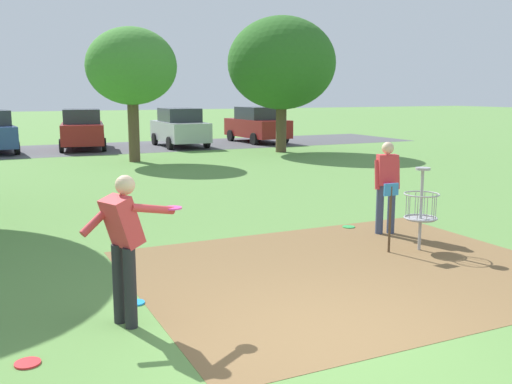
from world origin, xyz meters
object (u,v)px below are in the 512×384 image
player_foreground_watching (124,240)px  frisbee_by_tee (28,363)px  disc_golf_basket (418,206)px  frisbee_mid_grass (136,303)px  parked_car_rightmost (257,125)px  tree_near_right (282,63)px  player_throwing (387,182)px  parked_car_center_right (180,127)px  frisbee_far_right (349,227)px  parked_car_center_left (82,129)px  tree_mid_right (131,67)px

player_foreground_watching → frisbee_by_tee: 1.57m
disc_golf_basket → player_foreground_watching: (-5.06, -1.04, 0.23)m
frisbee_by_tee → frisbee_mid_grass: size_ratio=1.11×
parked_car_rightmost → tree_near_right: bearing=-103.6°
player_throwing → frisbee_mid_grass: 5.40m
player_throwing → parked_car_center_right: bearing=83.8°
disc_golf_basket → parked_car_rightmost: 21.18m
frisbee_far_right → player_throwing: bearing=-65.4°
parked_car_center_right → player_throwing: bearing=-96.2°
parked_car_center_right → tree_near_right: bearing=-53.4°
parked_car_center_left → tree_near_right: bearing=-33.2°
player_foreground_watching → tree_mid_right: 16.09m
parked_car_center_left → player_foreground_watching: bearing=-97.7°
disc_golf_basket → player_throwing: (0.25, 1.15, 0.21)m
parked_car_center_right → parked_car_rightmost: 4.46m
parked_car_center_left → parked_car_rightmost: same height
frisbee_by_tee → parked_car_rightmost: parked_car_rightmost is taller
player_foreground_watching → tree_near_right: bearing=57.0°
disc_golf_basket → parked_car_center_left: 20.30m
tree_near_right → parked_car_center_left: size_ratio=1.31×
player_foreground_watching → parked_car_rightmost: bearing=61.0°
player_foreground_watching → frisbee_far_right: 5.86m
disc_golf_basket → frisbee_by_tee: disc_golf_basket is taller
disc_golf_basket → parked_car_rightmost: size_ratio=0.32×
frisbee_by_tee → tree_mid_right: tree_mid_right is taller
parked_car_rightmost → parked_car_center_right: bearing=-172.3°
disc_golf_basket → parked_car_center_left: bearing=96.2°
frisbee_by_tee → player_throwing: bearing=23.2°
parked_car_center_left → parked_car_rightmost: 8.87m
player_foreground_watching → parked_car_center_right: bearing=70.4°
frisbee_far_right → parked_car_center_left: parked_car_center_left is taller
player_foreground_watching → tree_mid_right: size_ratio=0.34×
player_throwing → tree_near_right: 15.21m
frisbee_mid_grass → parked_car_rightmost: size_ratio=0.05×
frisbee_mid_grass → parked_car_center_right: 21.17m
frisbee_far_right → frisbee_mid_grass: bearing=-154.3°
player_foreground_watching → tree_mid_right: (3.85, 15.42, 2.53)m
frisbee_far_right → tree_near_right: (5.53, 13.30, 3.81)m
frisbee_mid_grass → parked_car_center_left: bearing=82.8°
parked_car_center_left → parked_car_rightmost: (8.87, -0.08, 0.00)m
disc_golf_basket → frisbee_far_right: 2.00m
player_foreground_watching → parked_car_center_right: parked_car_center_right is taller
frisbee_mid_grass → frisbee_far_right: bearing=25.7°
player_throwing → frisbee_by_tee: (-6.42, -2.75, -0.96)m
frisbee_mid_grass → frisbee_by_tee: bearing=-139.1°
frisbee_by_tee → parked_car_rightmost: 25.22m
frisbee_by_tee → frisbee_far_right: same height
tree_near_right → parked_car_center_right: (-3.23, 4.35, -2.89)m
player_throwing → tree_mid_right: (-1.47, 13.23, 2.55)m
frisbee_mid_grass → parked_car_rightmost: bearing=60.8°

